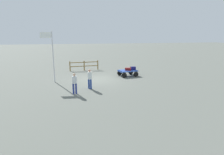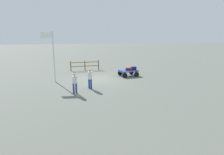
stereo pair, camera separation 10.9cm
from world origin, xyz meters
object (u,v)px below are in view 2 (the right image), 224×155
worker_lead (75,82)px  luggage_cart (128,72)px  flagpole (52,52)px  worker_trailing (90,77)px  suitcase_olive (134,68)px  suitcase_maroon (133,68)px  suitcase_dark (129,69)px

worker_lead → luggage_cart: bearing=-136.5°
flagpole → worker_trailing: bearing=138.4°
suitcase_olive → worker_trailing: size_ratio=0.30×
luggage_cart → suitcase_olive: bearing=-172.4°
suitcase_maroon → worker_trailing: 6.68m
suitcase_maroon → suitcase_dark: (0.64, 0.40, -0.02)m
luggage_cart → worker_trailing: 5.94m
worker_lead → flagpole: flagpole is taller
suitcase_dark → flagpole: size_ratio=0.15×
suitcase_dark → flagpole: 7.91m
suitcase_olive → flagpole: size_ratio=0.10×
suitcase_maroon → suitcase_olive: 0.29m
flagpole → worker_lead: bearing=116.0°
suitcase_olive → luggage_cart: bearing=7.6°
suitcase_maroon → suitcase_dark: bearing=32.3°
suitcase_dark → worker_trailing: (4.34, 4.04, 0.21)m
suitcase_olive → suitcase_maroon: bearing=-93.2°
luggage_cart → suitcase_maroon: bearing=-150.7°
worker_lead → worker_trailing: size_ratio=0.97×
suitcase_dark → suitcase_olive: (-0.62, -0.11, 0.04)m
worker_lead → worker_trailing: (-1.23, -1.19, 0.04)m
luggage_cart → suitcase_dark: 0.29m
luggage_cart → worker_lead: worker_lead is taller
worker_lead → worker_trailing: bearing=-135.9°
worker_trailing → flagpole: size_ratio=0.35×
suitcase_dark → worker_lead: worker_lead is taller
suitcase_dark → suitcase_olive: bearing=-169.8°
suitcase_maroon → luggage_cart: bearing=29.3°
luggage_cart → flagpole: 7.96m
suitcase_maroon → suitcase_olive: (0.02, 0.29, 0.02)m
luggage_cart → suitcase_olive: (-0.66, -0.09, 0.33)m
suitcase_olive → flagpole: 8.51m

